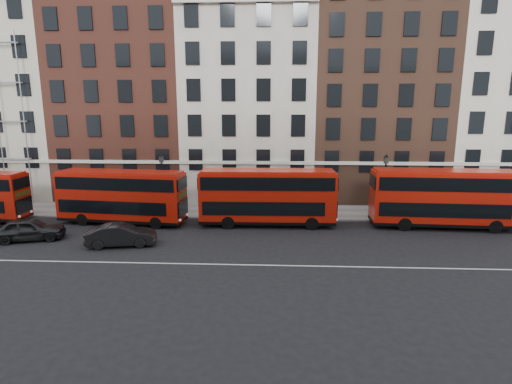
{
  "coord_description": "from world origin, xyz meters",
  "views": [
    {
      "loc": [
        2.71,
        -24.36,
        9.1
      ],
      "look_at": [
        1.3,
        5.0,
        3.0
      ],
      "focal_mm": 28.0,
      "sensor_mm": 36.0,
      "label": 1
    }
  ],
  "objects_px": {
    "bus_d": "(443,197)",
    "bus_c": "(267,196)",
    "car_front": "(121,235)",
    "car_rear": "(29,229)",
    "bus_b": "(121,196)"
  },
  "relations": [
    {
      "from": "bus_c",
      "to": "car_rear",
      "type": "height_order",
      "value": "bus_c"
    },
    {
      "from": "bus_d",
      "to": "bus_c",
      "type": "bearing_deg",
      "value": -177.25
    },
    {
      "from": "bus_c",
      "to": "bus_d",
      "type": "bearing_deg",
      "value": -0.71
    },
    {
      "from": "bus_b",
      "to": "car_front",
      "type": "bearing_deg",
      "value": -63.29
    },
    {
      "from": "bus_d",
      "to": "car_front",
      "type": "relative_size",
      "value": 2.41
    },
    {
      "from": "bus_c",
      "to": "car_front",
      "type": "distance_m",
      "value": 11.26
    },
    {
      "from": "car_front",
      "to": "bus_c",
      "type": "bearing_deg",
      "value": -72.15
    },
    {
      "from": "bus_b",
      "to": "car_rear",
      "type": "xyz_separation_m",
      "value": [
        -5.0,
        -4.52,
        -1.5
      ]
    },
    {
      "from": "car_front",
      "to": "bus_b",
      "type": "bearing_deg",
      "value": 9.12
    },
    {
      "from": "bus_b",
      "to": "bus_c",
      "type": "xyz_separation_m",
      "value": [
        11.73,
        -0.0,
        0.09
      ]
    },
    {
      "from": "bus_b",
      "to": "car_rear",
      "type": "distance_m",
      "value": 6.91
    },
    {
      "from": "car_front",
      "to": "car_rear",
      "type": "bearing_deg",
      "value": 71.86
    },
    {
      "from": "bus_c",
      "to": "bus_d",
      "type": "height_order",
      "value": "bus_d"
    },
    {
      "from": "bus_c",
      "to": "car_rear",
      "type": "distance_m",
      "value": 17.4
    },
    {
      "from": "bus_d",
      "to": "car_rear",
      "type": "xyz_separation_m",
      "value": [
        -30.36,
        -4.52,
        -1.64
      ]
    }
  ]
}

